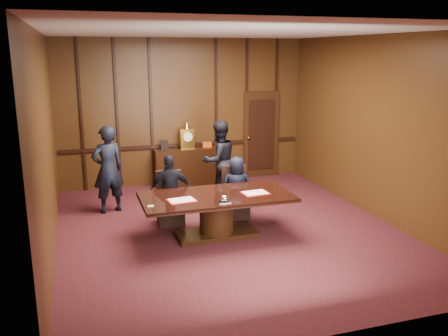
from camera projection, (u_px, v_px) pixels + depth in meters
name	position (u px, v px, depth m)	size (l,w,h in m)	color
room	(230.00, 136.00, 8.40)	(7.00, 7.04, 3.50)	#340E15
sideboard	(187.00, 165.00, 11.56)	(1.60, 0.45, 1.54)	black
conference_table	(217.00, 209.00, 8.27)	(2.62, 1.32, 0.76)	black
folder_left	(182.00, 200.00, 7.88)	(0.49, 0.38, 0.02)	#AB150F
folder_right	(255.00, 193.00, 8.30)	(0.49, 0.37, 0.02)	#AB150F
inkstand	(224.00, 199.00, 7.78)	(0.20, 0.14, 0.12)	white
notepad	(151.00, 206.00, 7.59)	(0.10, 0.07, 0.01)	#D8BC69
chair_left	(170.00, 209.00, 8.95)	(0.51, 0.51, 0.99)	black
chair_right	(236.00, 202.00, 9.33)	(0.54, 0.54, 0.99)	black
signatory_left	(171.00, 190.00, 8.78)	(0.79, 0.33, 1.34)	black
signatory_right	(237.00, 188.00, 9.18)	(0.60, 0.39, 1.22)	black
witness_left	(108.00, 169.00, 9.47)	(0.65, 0.42, 1.77)	black
witness_right	(219.00, 160.00, 10.33)	(0.85, 0.66, 1.74)	black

